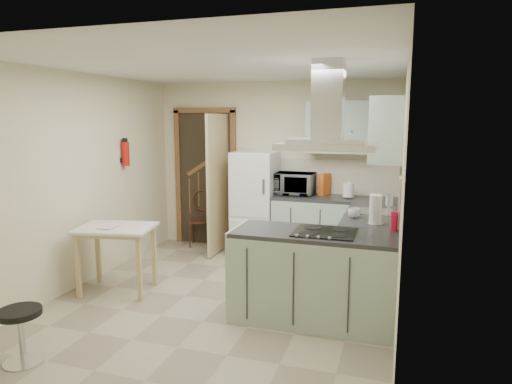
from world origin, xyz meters
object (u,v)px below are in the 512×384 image
(stool, at_px, (21,336))
(fridge, at_px, (255,203))
(drop_leaf_table, at_px, (117,259))
(bentwood_chair, at_px, (200,221))
(extractor_hood, at_px, (327,146))
(microwave, at_px, (294,184))
(peninsula, at_px, (314,277))

(stool, bearing_deg, fridge, 75.53)
(drop_leaf_table, xyz_separation_m, bentwood_chair, (0.10, 2.04, 0.01))
(fridge, bearing_deg, drop_leaf_table, -118.86)
(extractor_hood, xyz_separation_m, drop_leaf_table, (-2.37, 0.08, -1.34))
(drop_leaf_table, bearing_deg, stool, -95.64)
(bentwood_chair, bearing_deg, stool, -106.19)
(extractor_hood, height_order, stool, extractor_hood)
(bentwood_chair, bearing_deg, fridge, -25.47)
(bentwood_chair, relative_size, stool, 1.70)
(extractor_hood, distance_m, microwave, 2.28)
(microwave, bearing_deg, fridge, -172.51)
(fridge, xyz_separation_m, extractor_hood, (1.32, -1.98, 0.97))
(microwave, bearing_deg, peninsula, -71.39)
(drop_leaf_table, bearing_deg, microwave, 39.51)
(peninsula, height_order, extractor_hood, extractor_hood)
(bentwood_chair, distance_m, microwave, 1.65)
(fridge, height_order, extractor_hood, extractor_hood)
(bentwood_chair, bearing_deg, microwave, -19.85)
(peninsula, distance_m, extractor_hood, 1.27)
(extractor_hood, distance_m, drop_leaf_table, 2.73)
(drop_leaf_table, distance_m, microwave, 2.63)
(peninsula, relative_size, extractor_hood, 1.72)
(peninsula, relative_size, drop_leaf_table, 1.89)
(peninsula, relative_size, stool, 3.37)
(extractor_hood, relative_size, drop_leaf_table, 1.10)
(drop_leaf_table, distance_m, bentwood_chair, 2.04)
(extractor_hood, xyz_separation_m, microwave, (-0.76, 2.05, -0.67))
(peninsula, distance_m, microwave, 2.24)
(fridge, distance_m, stool, 3.62)
(peninsula, distance_m, drop_leaf_table, 2.28)
(fridge, xyz_separation_m, peninsula, (1.22, -1.98, -0.30))
(stool, height_order, microwave, microwave)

